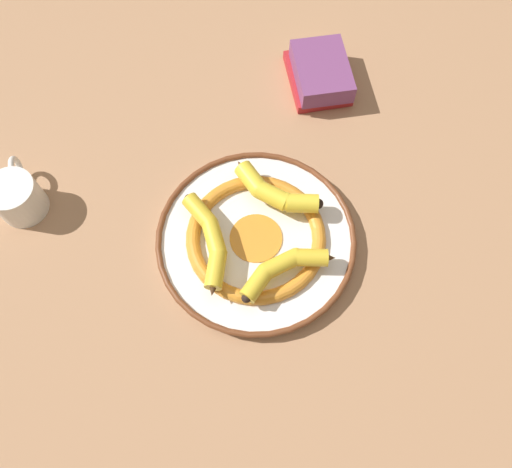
% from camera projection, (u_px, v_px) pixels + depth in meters
% --- Properties ---
extents(ground_plane, '(2.80, 2.80, 0.00)m').
position_uv_depth(ground_plane, '(266.00, 224.00, 0.97)').
color(ground_plane, '#A87A56').
extents(decorative_bowl, '(0.38, 0.38, 0.04)m').
position_uv_depth(decorative_bowl, '(256.00, 239.00, 0.94)').
color(decorative_bowl, white).
rests_on(decorative_bowl, ground_plane).
extents(banana_a, '(0.19, 0.07, 0.03)m').
position_uv_depth(banana_a, '(284.00, 268.00, 0.88)').
color(banana_a, gold).
rests_on(banana_a, decorative_bowl).
extents(banana_b, '(0.09, 0.20, 0.03)m').
position_uv_depth(banana_b, '(210.00, 241.00, 0.90)').
color(banana_b, gold).
rests_on(banana_b, decorative_bowl).
extents(banana_c, '(0.11, 0.17, 0.04)m').
position_uv_depth(banana_c, '(273.00, 192.00, 0.93)').
color(banana_c, yellow).
rests_on(banana_c, decorative_bowl).
extents(book_stack, '(0.17, 0.20, 0.06)m').
position_uv_depth(book_stack, '(320.00, 73.00, 1.08)').
color(book_stack, '#AD2328').
rests_on(book_stack, ground_plane).
extents(coffee_mug, '(0.09, 0.13, 0.08)m').
position_uv_depth(coffee_mug, '(17.00, 196.00, 0.95)').
color(coffee_mug, white).
rests_on(coffee_mug, ground_plane).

